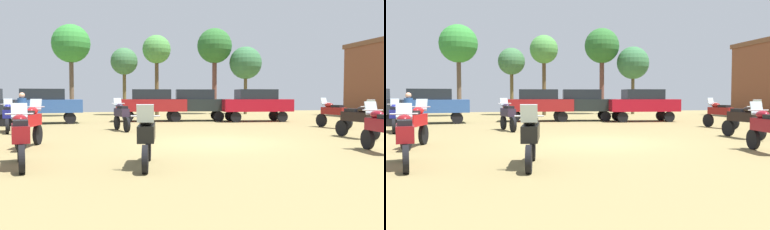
% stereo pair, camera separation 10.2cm
% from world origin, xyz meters
% --- Properties ---
extents(ground_plane, '(44.00, 52.00, 0.02)m').
position_xyz_m(ground_plane, '(0.00, 0.00, 0.01)').
color(ground_plane, olive).
extents(motorcycle_1, '(0.78, 2.25, 1.51)m').
position_xyz_m(motorcycle_1, '(7.29, 4.56, 0.76)').
color(motorcycle_1, black).
rests_on(motorcycle_1, ground).
extents(motorcycle_3, '(0.74, 2.25, 1.48)m').
position_xyz_m(motorcycle_3, '(-8.00, 5.43, 0.75)').
color(motorcycle_3, black).
rests_on(motorcycle_3, ground).
extents(motorcycle_5, '(0.62, 2.14, 1.44)m').
position_xyz_m(motorcycle_5, '(3.93, -3.28, 0.73)').
color(motorcycle_5, black).
rests_on(motorcycle_5, ground).
extents(motorcycle_6, '(0.64, 2.18, 1.51)m').
position_xyz_m(motorcycle_6, '(-6.00, -0.09, 0.76)').
color(motorcycle_6, black).
rests_on(motorcycle_6, ground).
extents(motorcycle_7, '(0.65, 2.23, 1.44)m').
position_xyz_m(motorcycle_7, '(-2.74, -4.03, 0.73)').
color(motorcycle_7, black).
rests_on(motorcycle_7, ground).
extents(motorcycle_8, '(0.64, 2.23, 1.47)m').
position_xyz_m(motorcycle_8, '(5.59, 0.21, 0.74)').
color(motorcycle_8, black).
rests_on(motorcycle_8, ground).
extents(motorcycle_9, '(0.77, 2.21, 1.44)m').
position_xyz_m(motorcycle_9, '(-5.54, -3.50, 0.73)').
color(motorcycle_9, black).
rests_on(motorcycle_9, ground).
extents(motorcycle_10, '(0.80, 2.07, 1.50)m').
position_xyz_m(motorcycle_10, '(-3.09, 5.17, 0.75)').
color(motorcycle_10, black).
rests_on(motorcycle_10, ground).
extents(car_1, '(4.49, 2.32, 2.00)m').
position_xyz_m(car_1, '(1.66, 11.25, 1.19)').
color(car_1, black).
rests_on(car_1, ground).
extents(car_2, '(4.40, 2.06, 2.00)m').
position_xyz_m(car_2, '(5.29, 9.95, 1.19)').
color(car_2, black).
rests_on(car_2, ground).
extents(car_3, '(4.53, 2.44, 2.00)m').
position_xyz_m(car_3, '(-7.40, 10.59, 1.19)').
color(car_3, black).
rests_on(car_3, ground).
extents(car_4, '(4.46, 2.22, 2.00)m').
position_xyz_m(car_4, '(-1.05, 11.40, 1.19)').
color(car_4, black).
rests_on(car_4, ground).
extents(person_1, '(0.39, 0.39, 1.74)m').
position_xyz_m(person_1, '(-7.09, 3.98, 1.04)').
color(person_1, '#2C2D4B').
rests_on(person_1, ground).
extents(tree_1, '(2.32, 2.32, 6.55)m').
position_xyz_m(tree_1, '(0.11, 18.78, 5.31)').
color(tree_1, brown).
rests_on(tree_1, ground).
extents(tree_4, '(2.82, 2.82, 5.87)m').
position_xyz_m(tree_4, '(7.93, 19.24, 4.45)').
color(tree_4, brown).
rests_on(tree_4, ground).
extents(tree_5, '(3.01, 3.01, 7.44)m').
position_xyz_m(tree_5, '(5.26, 19.73, 5.85)').
color(tree_5, brown).
rests_on(tree_5, ground).
extents(tree_7, '(2.94, 2.94, 7.10)m').
position_xyz_m(tree_7, '(-6.55, 18.40, 5.58)').
color(tree_7, brown).
rests_on(tree_7, ground).
extents(tree_8, '(2.21, 2.21, 5.55)m').
position_xyz_m(tree_8, '(-2.48, 19.54, 4.39)').
color(tree_8, brown).
rests_on(tree_8, ground).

